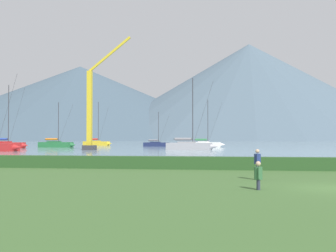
{
  "coord_description": "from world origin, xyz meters",
  "views": [
    {
      "loc": [
        -4.61,
        -21.26,
        2.34
      ],
      "look_at": [
        -13.99,
        42.63,
        3.8
      ],
      "focal_mm": 48.55,
      "sensor_mm": 36.0,
      "label": 1
    }
  ],
  "objects": [
    {
      "name": "sailboat_slip_7",
      "position": [
        -41.71,
        69.62,
        0.67
      ],
      "size": [
        8.22,
        3.07,
        9.46
      ],
      "rotation": [
        0.0,
        0.0,
        -0.1
      ],
      "color": "#236B38",
      "rests_on": "harbor_water"
    },
    {
      "name": "distant_hill_central_peak",
      "position": [
        5.42,
        296.8,
        33.11
      ],
      "size": [
        224.59,
        224.59,
        66.22
      ],
      "primitive_type": "cone",
      "color": "#4C6070",
      "rests_on": "ground_plane"
    },
    {
      "name": "sailboat_slip_12",
      "position": [
        -12.23,
        56.38,
        0.74
      ],
      "size": [
        8.96,
        3.58,
        12.36
      ],
      "rotation": [
        0.0,
        0.0,
        -0.13
      ],
      "color": "#9E9EA3",
      "rests_on": "harbor_water"
    },
    {
      "name": "hedge_line",
      "position": [
        0.0,
        11.0,
        0.44
      ],
      "size": [
        80.0,
        1.2,
        0.89
      ],
      "primitive_type": "cube",
      "color": "#284C23",
      "rests_on": "ground_plane"
    },
    {
      "name": "person_standing_walker",
      "position": [
        -3.39,
        3.59,
        0.97
      ],
      "size": [
        0.36,
        0.57,
        1.65
      ],
      "rotation": [
        0.0,
        0.0,
        -0.1
      ],
      "color": "#2D3347",
      "rests_on": "ground_plane"
    },
    {
      "name": "sailboat_slip_10",
      "position": [
        -39.15,
        89.69,
        0.64
      ],
      "size": [
        7.73,
        3.41,
        11.01
      ],
      "rotation": [
        0.0,
        0.0,
        -0.19
      ],
      "color": "gold",
      "rests_on": "harbor_water"
    },
    {
      "name": "sailboat_slip_5",
      "position": [
        -10.82,
        77.61,
        0.64
      ],
      "size": [
        7.65,
        2.36,
        10.22
      ],
      "rotation": [
        0.0,
        0.0,
        -0.02
      ],
      "color": "white",
      "rests_on": "harbor_water"
    },
    {
      "name": "distant_hill_far_shoulder",
      "position": [
        51.83,
        394.78,
        25.64
      ],
      "size": [
        258.63,
        258.63,
        51.27
      ],
      "primitive_type": "cone",
      "color": "#425666",
      "rests_on": "ground_plane"
    },
    {
      "name": "distant_hill_east_ridge",
      "position": [
        6.47,
        316.41,
        31.29
      ],
      "size": [
        202.91,
        202.91,
        62.57
      ],
      "primitive_type": "cone",
      "color": "slate",
      "rests_on": "ground_plane"
    },
    {
      "name": "harbor_water",
      "position": [
        0.0,
        137.0,
        0.0
      ],
      "size": [
        320.0,
        246.0,
        0.0
      ],
      "primitive_type": "cube",
      "color": "gray",
      "rests_on": "ground_plane"
    },
    {
      "name": "sailboat_slip_0",
      "position": [
        -22.16,
        80.72,
        0.55
      ],
      "size": [
        6.81,
        3.11,
        7.85
      ],
      "rotation": [
        0.0,
        0.0,
        -0.21
      ],
      "color": "navy",
      "rests_on": "harbor_water"
    },
    {
      "name": "distant_hill_west_ridge",
      "position": [
        -116.29,
        296.51,
        26.68
      ],
      "size": [
        250.15,
        250.15,
        53.37
      ],
      "primitive_type": "cone",
      "color": "#425666",
      "rests_on": "ground_plane"
    },
    {
      "name": "dock_crane",
      "position": [
        -28.72,
        53.12,
        6.26
      ],
      "size": [
        8.15,
        2.0,
        19.19
      ],
      "color": "#333338",
      "rests_on": "ground_plane"
    },
    {
      "name": "sailboat_slip_3",
      "position": [
        -48.47,
        61.14,
        0.72
      ],
      "size": [
        8.49,
        2.82,
        12.3
      ],
      "rotation": [
        0.0,
        0.0,
        -0.05
      ],
      "color": "red",
      "rests_on": "harbor_water"
    },
    {
      "name": "person_seated_viewer",
      "position": [
        -3.58,
        -1.0,
        0.69
      ],
      "size": [
        0.36,
        0.57,
        1.25
      ],
      "rotation": [
        0.0,
        0.0,
        0.07
      ],
      "color": "#2D3347",
      "rests_on": "ground_plane"
    }
  ]
}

